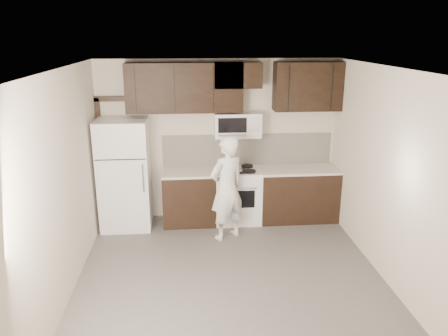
{
  "coord_description": "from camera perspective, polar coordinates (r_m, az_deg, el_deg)",
  "views": [
    {
      "loc": [
        -0.52,
        -4.95,
        3.09
      ],
      "look_at": [
        -0.02,
        0.9,
        1.27
      ],
      "focal_mm": 35.0,
      "sensor_mm": 36.0,
      "label": 1
    }
  ],
  "objects": [
    {
      "name": "back_wall",
      "position": [
        7.42,
        -0.75,
        3.67
      ],
      "size": [
        4.0,
        0.0,
        4.0
      ],
      "primitive_type": "plane",
      "rotation": [
        1.57,
        0.0,
        0.0
      ],
      "color": "beige",
      "rests_on": "ground"
    },
    {
      "name": "stove",
      "position": [
        7.42,
        1.77,
        -3.55
      ],
      "size": [
        0.76,
        0.66,
        0.94
      ],
      "color": "white",
      "rests_on": "floor"
    },
    {
      "name": "upper_cabinets",
      "position": [
        7.11,
        1.02,
        10.69
      ],
      "size": [
        3.48,
        0.35,
        0.78
      ],
      "color": "black",
      "rests_on": "back_wall"
    },
    {
      "name": "saucepan",
      "position": [
        7.09,
        0.52,
        -0.16
      ],
      "size": [
        0.27,
        0.16,
        0.15
      ],
      "color": "silver",
      "rests_on": "stove"
    },
    {
      "name": "person",
      "position": [
        6.67,
        0.36,
        -2.65
      ],
      "size": [
        0.72,
        0.65,
        1.65
      ],
      "primitive_type": "imported",
      "rotation": [
        0.0,
        0.0,
        3.7
      ],
      "color": "silver",
      "rests_on": "floor"
    },
    {
      "name": "ceiling",
      "position": [
        4.99,
        1.13,
        12.73
      ],
      "size": [
        4.5,
        4.5,
        0.0
      ],
      "primitive_type": "plane",
      "rotation": [
        3.14,
        0.0,
        0.0
      ],
      "color": "white",
      "rests_on": "back_wall"
    },
    {
      "name": "backsplash",
      "position": [
        7.51,
        3.07,
        2.46
      ],
      "size": [
        2.9,
        0.02,
        0.54
      ],
      "primitive_type": "cube",
      "color": "silver",
      "rests_on": "counter_run"
    },
    {
      "name": "microwave",
      "position": [
        7.2,
        1.74,
        5.68
      ],
      "size": [
        0.76,
        0.42,
        0.4
      ],
      "color": "white",
      "rests_on": "upper_cabinets"
    },
    {
      "name": "door_trim",
      "position": [
        7.52,
        -15.48,
        2.41
      ],
      "size": [
        0.5,
        0.08,
        2.12
      ],
      "color": "black",
      "rests_on": "floor"
    },
    {
      "name": "refrigerator",
      "position": [
        7.25,
        -12.83,
        -0.79
      ],
      "size": [
        0.8,
        0.76,
        1.8
      ],
      "color": "white",
      "rests_on": "floor"
    },
    {
      "name": "floor",
      "position": [
        5.86,
        0.97,
        -14.62
      ],
      "size": [
        4.5,
        4.5,
        0.0
      ],
      "primitive_type": "plane",
      "color": "#585653",
      "rests_on": "ground"
    },
    {
      "name": "baking_tray",
      "position": [
        7.17,
        1.41,
        -0.39
      ],
      "size": [
        0.37,
        0.27,
        0.02
      ],
      "primitive_type": "cube",
      "rotation": [
        0.0,
        0.0,
        0.0
      ],
      "color": "black",
      "rests_on": "counter_run"
    },
    {
      "name": "pizza",
      "position": [
        7.17,
        1.41,
        -0.26
      ],
      "size": [
        0.25,
        0.25,
        0.02
      ],
      "primitive_type": "cylinder",
      "rotation": [
        0.0,
        0.0,
        0.0
      ],
      "color": "beige",
      "rests_on": "baking_tray"
    },
    {
      "name": "counter_run",
      "position": [
        7.46,
        4.08,
        -3.5
      ],
      "size": [
        2.95,
        0.64,
        0.91
      ],
      "color": "black",
      "rests_on": "floor"
    }
  ]
}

